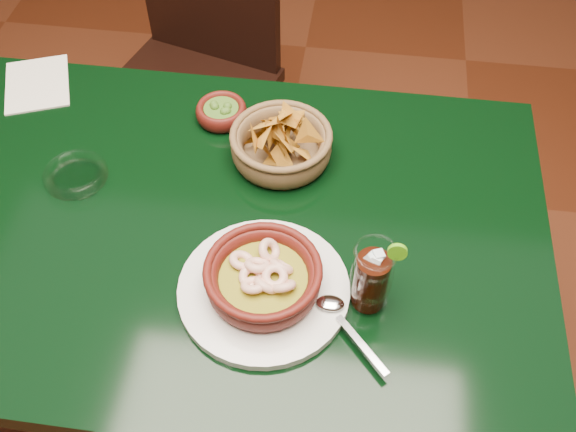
# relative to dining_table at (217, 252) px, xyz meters

# --- Properties ---
(ground) EXTENTS (7.00, 7.00, 0.00)m
(ground) POSITION_rel_dining_table_xyz_m (0.00, 0.00, -0.65)
(ground) COLOR #471C0C
(ground) RESTS_ON ground
(dining_table) EXTENTS (1.20, 0.80, 0.75)m
(dining_table) POSITION_rel_dining_table_xyz_m (0.00, 0.00, 0.00)
(dining_table) COLOR black
(dining_table) RESTS_ON ground
(dining_chair) EXTENTS (0.53, 0.53, 0.94)m
(dining_chair) POSITION_rel_dining_table_xyz_m (-0.23, 0.71, -0.14)
(dining_chair) COLOR black
(dining_chair) RESTS_ON ground
(shrimp_plate) EXTENTS (0.35, 0.28, 0.08)m
(shrimp_plate) POSITION_rel_dining_table_xyz_m (0.12, -0.14, 0.13)
(shrimp_plate) COLOR silver
(shrimp_plate) RESTS_ON dining_table
(chip_basket) EXTENTS (0.23, 0.23, 0.13)m
(chip_basket) POSITION_rel_dining_table_xyz_m (0.10, 0.17, 0.14)
(chip_basket) COLOR brown
(chip_basket) RESTS_ON dining_table
(guacamole_ramekin) EXTENTS (0.12, 0.12, 0.04)m
(guacamole_ramekin) POSITION_rel_dining_table_xyz_m (-0.04, 0.27, 0.12)
(guacamole_ramekin) COLOR #44100B
(guacamole_ramekin) RESTS_ON dining_table
(cola_drink) EXTENTS (0.14, 0.14, 0.16)m
(cola_drink) POSITION_rel_dining_table_xyz_m (0.29, -0.13, 0.17)
(cola_drink) COLOR white
(cola_drink) RESTS_ON dining_table
(glass_ashtray) EXTENTS (0.13, 0.13, 0.03)m
(glass_ashtray) POSITION_rel_dining_table_xyz_m (-0.27, 0.06, 0.11)
(glass_ashtray) COLOR white
(glass_ashtray) RESTS_ON dining_table
(paper_menu) EXTENTS (0.19, 0.21, 0.00)m
(paper_menu) POSITION_rel_dining_table_xyz_m (-0.46, 0.32, 0.10)
(paper_menu) COLOR beige
(paper_menu) RESTS_ON dining_table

